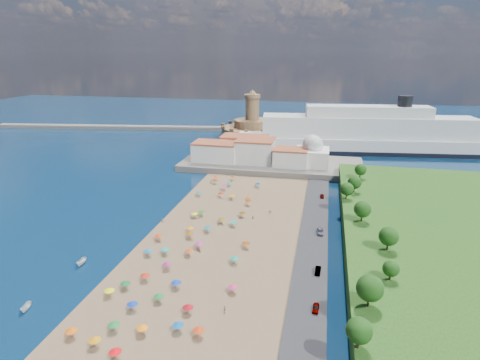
# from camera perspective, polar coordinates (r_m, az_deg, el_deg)

# --- Properties ---
(ground) EXTENTS (700.00, 700.00, 0.00)m
(ground) POSITION_cam_1_polar(r_m,az_deg,el_deg) (138.50, -3.82, -6.17)
(ground) COLOR #071938
(ground) RESTS_ON ground
(terrace) EXTENTS (90.00, 36.00, 3.00)m
(terrace) POSITION_cam_1_polar(r_m,az_deg,el_deg) (203.60, 4.50, 2.23)
(terrace) COLOR #59544C
(terrace) RESTS_ON ground
(jetty) EXTENTS (18.00, 70.00, 2.40)m
(jetty) POSITION_cam_1_polar(r_m,az_deg,el_deg) (240.66, 0.43, 4.68)
(jetty) COLOR #59544C
(jetty) RESTS_ON ground
(breakwater) EXTENTS (199.03, 34.77, 2.60)m
(breakwater) POSITION_cam_1_polar(r_m,az_deg,el_deg) (315.40, -15.68, 7.22)
(breakwater) COLOR #59544C
(breakwater) RESTS_ON ground
(waterfront_buildings) EXTENTS (57.00, 29.00, 11.00)m
(waterfront_buildings) POSITION_cam_1_polar(r_m,az_deg,el_deg) (204.63, 0.94, 4.21)
(waterfront_buildings) COLOR silver
(waterfront_buildings) RESTS_ON terrace
(domed_building) EXTENTS (16.00, 16.00, 15.00)m
(domed_building) POSITION_cam_1_polar(r_m,az_deg,el_deg) (198.22, 10.22, 3.80)
(domed_building) COLOR silver
(domed_building) RESTS_ON terrace
(fortress) EXTENTS (40.00, 40.00, 32.40)m
(fortress) POSITION_cam_1_polar(r_m,az_deg,el_deg) (268.33, 1.74, 7.26)
(fortress) COLOR olive
(fortress) RESTS_ON ground
(cruise_ship) EXTENTS (150.54, 38.81, 32.56)m
(cruise_ship) POSITION_cam_1_polar(r_m,az_deg,el_deg) (243.86, 17.45, 6.06)
(cruise_ship) COLOR black
(cruise_ship) RESTS_ON ground
(beach_parasols) EXTENTS (31.44, 114.87, 2.20)m
(beach_parasols) POSITION_cam_1_polar(r_m,az_deg,el_deg) (125.30, -6.17, -7.88)
(beach_parasols) COLOR gray
(beach_parasols) RESTS_ON beach
(beachgoers) EXTENTS (36.02, 88.24, 1.85)m
(beachgoers) POSITION_cam_1_polar(r_m,az_deg,el_deg) (143.91, -1.58, -4.70)
(beachgoers) COLOR tan
(beachgoers) RESTS_ON beach
(moored_boats) EXTENTS (2.55, 25.14, 1.63)m
(moored_boats) POSITION_cam_1_polar(r_m,az_deg,el_deg) (115.01, -24.18, -12.79)
(moored_boats) COLOR white
(moored_boats) RESTS_ON ground
(parked_cars) EXTENTS (2.33, 78.12, 1.42)m
(parked_cars) POSITION_cam_1_polar(r_m,az_deg,el_deg) (125.51, 11.25, -8.50)
(parked_cars) COLOR gray
(parked_cars) RESTS_ON promenade
(hillside_trees) EXTENTS (15.00, 108.06, 7.14)m
(hillside_trees) POSITION_cam_1_polar(r_m,az_deg,el_deg) (121.70, 17.25, -5.44)
(hillside_trees) COLOR #382314
(hillside_trees) RESTS_ON hillside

